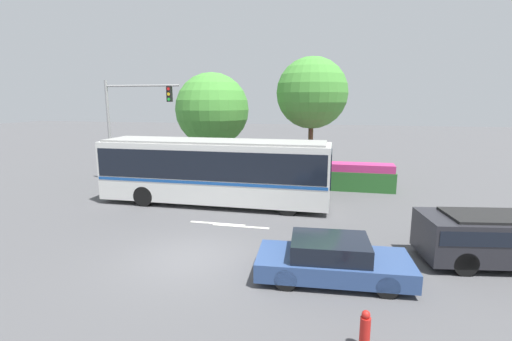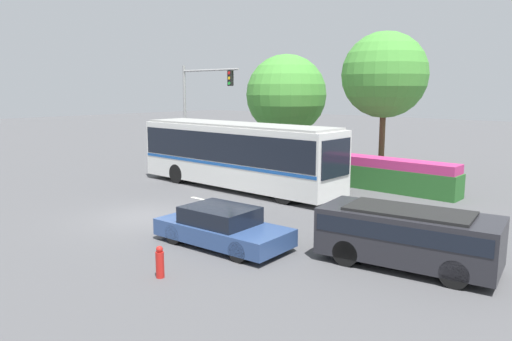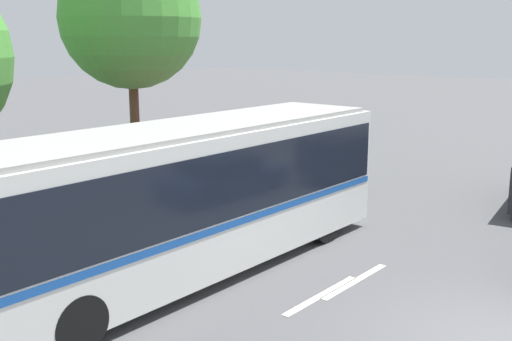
# 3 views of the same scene
# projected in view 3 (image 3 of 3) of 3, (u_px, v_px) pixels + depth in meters

# --- Properties ---
(city_bus) EXTENTS (11.40, 2.56, 3.23)m
(city_bus) POSITION_uv_depth(u_px,v_px,m) (180.00, 193.00, 12.64)
(city_bus) COLOR silver
(city_bus) RESTS_ON ground
(flowering_hedge) EXTENTS (8.26, 1.21, 1.56)m
(flowering_hedge) POSITION_uv_depth(u_px,v_px,m) (202.00, 172.00, 19.53)
(flowering_hedge) COLOR #286028
(flowering_hedge) RESTS_ON ground
(street_tree_centre) EXTENTS (4.48, 4.48, 7.85)m
(street_tree_centre) POSITION_uv_depth(u_px,v_px,m) (131.00, 19.00, 19.26)
(street_tree_centre) COLOR brown
(street_tree_centre) RESTS_ON ground
(lane_stripe_near) EXTENTS (2.40, 0.16, 0.01)m
(lane_stripe_near) POSITION_uv_depth(u_px,v_px,m) (321.00, 295.00, 12.03)
(lane_stripe_near) COLOR silver
(lane_stripe_near) RESTS_ON ground
(lane_stripe_mid) EXTENTS (2.40, 0.16, 0.01)m
(lane_stripe_mid) POSITION_uv_depth(u_px,v_px,m) (355.00, 281.00, 12.73)
(lane_stripe_mid) COLOR silver
(lane_stripe_mid) RESTS_ON ground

